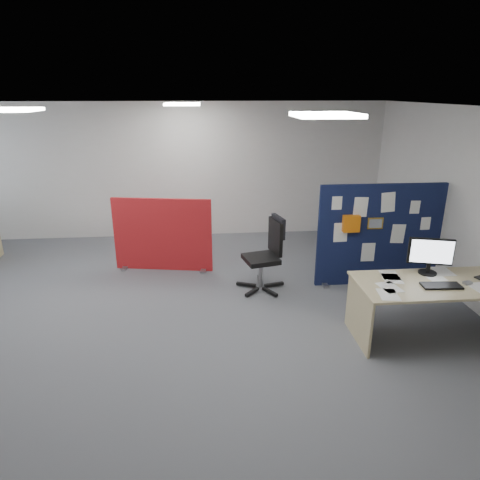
{
  "coord_description": "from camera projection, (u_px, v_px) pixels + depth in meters",
  "views": [
    {
      "loc": [
        0.8,
        -5.17,
        2.9
      ],
      "look_at": [
        1.28,
        0.21,
        1.0
      ],
      "focal_mm": 32.0,
      "sensor_mm": 36.0,
      "label": 1
    }
  ],
  "objects": [
    {
      "name": "floor",
      "position": [
        147.0,
        318.0,
        5.75
      ],
      "size": [
        9.0,
        9.0,
        0.0
      ],
      "primitive_type": "plane",
      "color": "#575A5F",
      "rests_on": "ground"
    },
    {
      "name": "ceiling",
      "position": [
        130.0,
        108.0,
        4.86
      ],
      "size": [
        9.0,
        7.0,
        0.02
      ],
      "primitive_type": "cube",
      "color": "white",
      "rests_on": "wall_back"
    },
    {
      "name": "wall_back",
      "position": [
        162.0,
        171.0,
        8.59
      ],
      "size": [
        9.0,
        0.02,
        2.7
      ],
      "primitive_type": "cube",
      "color": "silver",
      "rests_on": "floor"
    },
    {
      "name": "wall_front",
      "position": [
        39.0,
        437.0,
        2.01
      ],
      "size": [
        9.0,
        0.02,
        2.7
      ],
      "primitive_type": "cube",
      "color": "silver",
      "rests_on": "floor"
    },
    {
      "name": "ceiling_lights",
      "position": [
        164.0,
        109.0,
        5.52
      ],
      "size": [
        4.1,
        4.1,
        0.04
      ],
      "color": "white",
      "rests_on": "ceiling"
    },
    {
      "name": "navy_divider",
      "position": [
        378.0,
        235.0,
        6.54
      ],
      "size": [
        1.93,
        0.3,
        1.6
      ],
      "color": "#0F0F39",
      "rests_on": "floor"
    },
    {
      "name": "main_desk",
      "position": [
        435.0,
        293.0,
        5.18
      ],
      "size": [
        1.96,
        0.87,
        0.73
      ],
      "color": "tan",
      "rests_on": "floor"
    },
    {
      "name": "monitor_main",
      "position": [
        430.0,
        254.0,
        5.25
      ],
      "size": [
        0.52,
        0.22,
        0.46
      ],
      "rotation": [
        0.0,
        0.0,
        -0.27
      ],
      "color": "black",
      "rests_on": "main_desk"
    },
    {
      "name": "keyboard",
      "position": [
        441.0,
        286.0,
        4.98
      ],
      "size": [
        0.46,
        0.21,
        0.02
      ],
      "primitive_type": "cube",
      "rotation": [
        0.0,
        0.0,
        -0.06
      ],
      "color": "black",
      "rests_on": "main_desk"
    },
    {
      "name": "mouse",
      "position": [
        467.0,
        283.0,
        5.05
      ],
      "size": [
        0.11,
        0.08,
        0.03
      ],
      "primitive_type": "cube",
      "rotation": [
        0.0,
        0.0,
        0.25
      ],
      "color": "gray",
      "rests_on": "main_desk"
    },
    {
      "name": "red_divider",
      "position": [
        163.0,
        235.0,
        7.12
      ],
      "size": [
        1.64,
        0.33,
        1.24
      ],
      "rotation": [
        0.0,
        0.0,
        -0.17
      ],
      "color": "#AA1520",
      "rests_on": "floor"
    },
    {
      "name": "office_chair",
      "position": [
        268.0,
        250.0,
        6.41
      ],
      "size": [
        0.74,
        0.72,
        1.12
      ],
      "rotation": [
        0.0,
        0.0,
        0.24
      ],
      "color": "black",
      "rests_on": "floor"
    },
    {
      "name": "desk_papers",
      "position": [
        417.0,
        281.0,
        5.12
      ],
      "size": [
        1.38,
        0.88,
        0.0
      ],
      "color": "white",
      "rests_on": "main_desk"
    }
  ]
}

